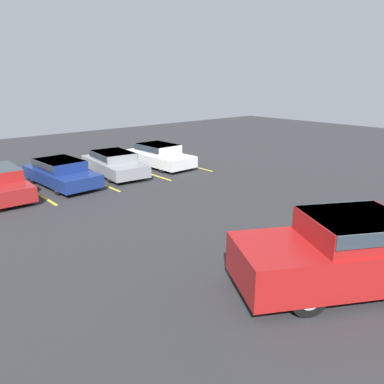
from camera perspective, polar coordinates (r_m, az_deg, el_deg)
name	(u,v)px	position (r m, az deg, el deg)	size (l,w,h in m)	color
ground_plane	(381,272)	(10.93, 26.91, -10.78)	(60.00, 60.00, 0.00)	#2D2D30
stall_stripe_b	(33,191)	(17.95, -23.08, 0.20)	(0.12, 5.36, 0.01)	yellow
stall_stripe_c	(92,180)	(18.95, -15.02, 1.83)	(0.12, 5.36, 0.01)	yellow
stall_stripe_d	(140,171)	(20.29, -7.88, 3.23)	(0.12, 5.36, 0.01)	yellow
stall_stripe_e	(181,163)	(21.92, -1.70, 4.40)	(0.12, 5.36, 0.01)	yellow
pickup_truck	(365,251)	(9.72, 24.89, -8.09)	(6.33, 4.84, 1.77)	#A51919
parked_sedan_b	(61,172)	(18.25, -19.37, 2.95)	(2.07, 4.52, 1.19)	navy
parked_sedan_c	(114,162)	(19.60, -11.82, 4.45)	(2.25, 4.63, 1.18)	gray
parked_sedan_d	(159,155)	(21.17, -5.12, 5.71)	(1.94, 4.47, 1.24)	silver
wheel_stop_curb	(79,165)	(22.10, -16.84, 3.96)	(1.84, 0.20, 0.14)	#B7B2A8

